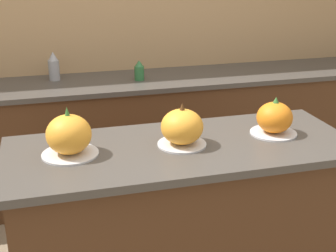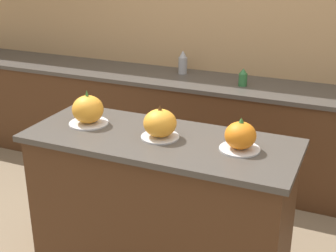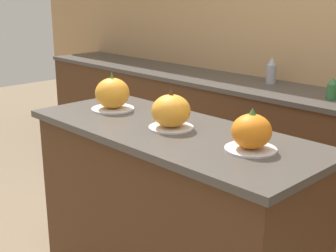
# 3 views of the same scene
# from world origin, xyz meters

# --- Properties ---
(wall_back) EXTENTS (8.00, 0.06, 2.50)m
(wall_back) POSITION_xyz_m (0.00, 1.76, 1.25)
(wall_back) COLOR tan
(wall_back) RESTS_ON ground_plane
(kitchen_island) EXTENTS (1.55, 0.63, 0.95)m
(kitchen_island) POSITION_xyz_m (0.00, 0.00, 0.48)
(kitchen_island) COLOR #4C2D19
(kitchen_island) RESTS_ON ground_plane
(back_counter) EXTENTS (6.00, 0.60, 0.89)m
(back_counter) POSITION_xyz_m (0.00, 1.43, 0.45)
(back_counter) COLOR #4C2D19
(back_counter) RESTS_ON ground_plane
(pumpkin_cake_left) EXTENTS (0.24, 0.24, 0.21)m
(pumpkin_cake_left) POSITION_xyz_m (-0.48, 0.03, 1.04)
(pumpkin_cake_left) COLOR silver
(pumpkin_cake_left) RESTS_ON kitchen_island
(pumpkin_cake_center) EXTENTS (0.22, 0.22, 0.19)m
(pumpkin_cake_center) POSITION_xyz_m (-0.00, 0.01, 1.03)
(pumpkin_cake_center) COLOR silver
(pumpkin_cake_center) RESTS_ON kitchen_island
(pumpkin_cake_right) EXTENTS (0.22, 0.22, 0.18)m
(pumpkin_cake_right) POSITION_xyz_m (0.45, 0.02, 1.03)
(pumpkin_cake_right) COLOR silver
(pumpkin_cake_right) RESTS_ON kitchen_island
(bottle_tall) EXTENTS (0.08, 0.08, 0.21)m
(bottle_tall) POSITION_xyz_m (-0.49, 1.56, 0.99)
(bottle_tall) COLOR #99999E
(bottle_tall) RESTS_ON back_counter
(bottle_short) EXTENTS (0.07, 0.07, 0.14)m
(bottle_short) POSITION_xyz_m (0.10, 1.40, 0.96)
(bottle_short) COLOR #2D6B38
(bottle_short) RESTS_ON back_counter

